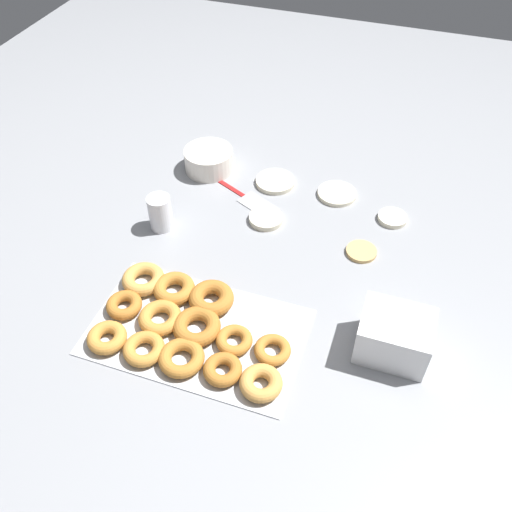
% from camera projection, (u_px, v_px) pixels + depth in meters
% --- Properties ---
extents(ground_plane, '(3.00, 3.00, 0.00)m').
position_uv_depth(ground_plane, '(291.00, 243.00, 1.45)').
color(ground_plane, gray).
extents(pancake_0, '(0.12, 0.12, 0.01)m').
position_uv_depth(pancake_0, '(275.00, 182.00, 1.63)').
color(pancake_0, beige).
rests_on(pancake_0, ground_plane).
extents(pancake_1, '(0.08, 0.08, 0.01)m').
position_uv_depth(pancake_1, '(392.00, 218.00, 1.51)').
color(pancake_1, beige).
rests_on(pancake_1, ground_plane).
extents(pancake_2, '(0.11, 0.11, 0.01)m').
position_uv_depth(pancake_2, '(337.00, 194.00, 1.59)').
color(pancake_2, beige).
rests_on(pancake_2, ground_plane).
extents(pancake_3, '(0.09, 0.09, 0.02)m').
position_uv_depth(pancake_3, '(266.00, 219.00, 1.51)').
color(pancake_3, beige).
rests_on(pancake_3, ground_plane).
extents(pancake_4, '(0.08, 0.08, 0.01)m').
position_uv_depth(pancake_4, '(361.00, 251.00, 1.42)').
color(pancake_4, tan).
rests_on(pancake_4, ground_plane).
extents(donut_tray, '(0.49, 0.30, 0.04)m').
position_uv_depth(donut_tray, '(186.00, 326.00, 1.24)').
color(donut_tray, silver).
rests_on(donut_tray, ground_plane).
extents(batter_bowl, '(0.15, 0.15, 0.07)m').
position_uv_depth(batter_bowl, '(209.00, 160.00, 1.66)').
color(batter_bowl, silver).
rests_on(batter_bowl, ground_plane).
extents(container_stack, '(0.15, 0.13, 0.11)m').
position_uv_depth(container_stack, '(394.00, 336.00, 1.17)').
color(container_stack, white).
rests_on(container_stack, ground_plane).
extents(paper_cup, '(0.06, 0.06, 0.10)m').
position_uv_depth(paper_cup, '(160.00, 213.00, 1.46)').
color(paper_cup, white).
rests_on(paper_cup, ground_plane).
extents(spatula, '(0.26, 0.15, 0.01)m').
position_uv_depth(spatula, '(251.00, 200.00, 1.57)').
color(spatula, maroon).
rests_on(spatula, ground_plane).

